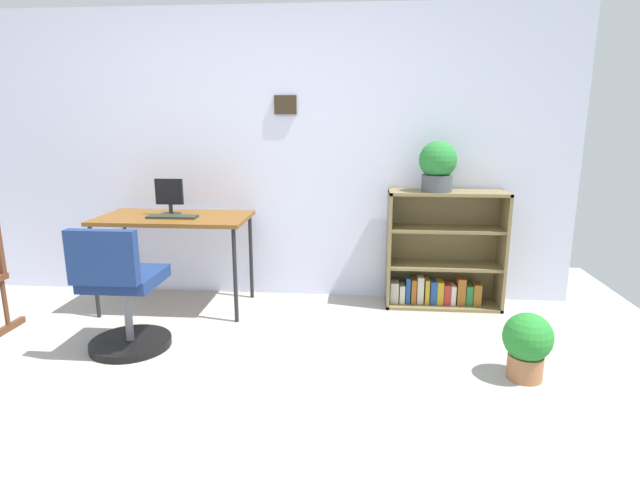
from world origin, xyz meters
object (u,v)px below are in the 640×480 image
potted_plant_floor (527,343)px  monitor (170,197)px  desk (174,223)px  bookshelf_low (442,256)px  office_chair (122,297)px  potted_plant_on_shelf (438,165)px  keyboard (172,217)px

potted_plant_floor → monitor: bearing=157.6°
desk → bookshelf_low: 2.13m
office_chair → potted_plant_on_shelf: (2.07, 1.00, 0.76)m
potted_plant_on_shelf → potted_plant_floor: bearing=-71.1°
bookshelf_low → office_chair: bearing=-153.8°
potted_plant_on_shelf → potted_plant_floor: 1.52m
desk → monitor: 0.20m
bookshelf_low → potted_plant_on_shelf: size_ratio=2.44×
monitor → keyboard: monitor is taller
potted_plant_on_shelf → keyboard: bearing=-172.4°
keyboard → potted_plant_floor: size_ratio=0.95×
desk → keyboard: size_ratio=3.06×
monitor → bookshelf_low: (2.13, 0.20, -0.48)m
monitor → potted_plant_floor: (2.44, -1.01, -0.66)m
keyboard → office_chair: 0.83m
keyboard → bookshelf_low: (2.07, 0.32, -0.35)m
bookshelf_low → potted_plant_floor: (0.31, -1.21, -0.18)m
office_chair → monitor: bearing=88.6°
bookshelf_low → keyboard: bearing=-171.1°
monitor → potted_plant_on_shelf: (2.05, 0.15, 0.25)m
desk → keyboard: (0.02, -0.08, 0.06)m
potted_plant_on_shelf → bookshelf_low: bearing=34.7°
potted_plant_on_shelf → potted_plant_floor: potted_plant_on_shelf is taller
bookshelf_low → potted_plant_floor: bearing=-75.5°
monitor → potted_plant_on_shelf: 2.07m
desk → monitor: size_ratio=4.07×
keyboard → bookshelf_low: 2.13m
monitor → office_chair: (-0.02, -0.85, -0.51)m
potted_plant_on_shelf → desk: bearing=-174.6°
office_chair → bookshelf_low: size_ratio=0.91×
office_chair → potted_plant_on_shelf: bearing=25.8°
keyboard → potted_plant_on_shelf: bearing=7.6°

